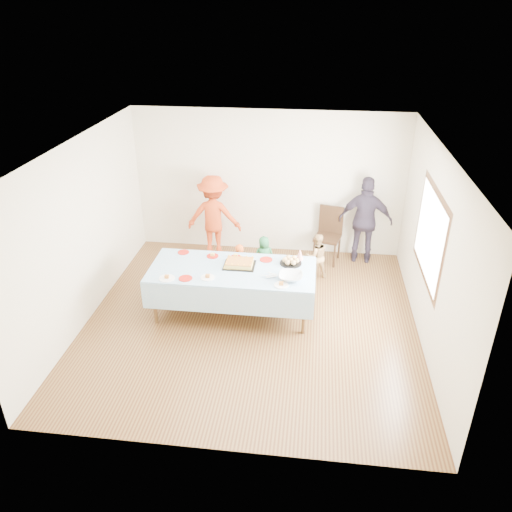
% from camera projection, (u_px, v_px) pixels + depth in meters
% --- Properties ---
extents(ground, '(5.00, 5.00, 0.00)m').
position_uv_depth(ground, '(251.00, 320.00, 7.68)').
color(ground, '#4A2915').
rests_on(ground, ground).
extents(room_walls, '(5.04, 5.04, 2.72)m').
position_uv_depth(room_walls, '(255.00, 214.00, 6.86)').
color(room_walls, beige).
rests_on(room_walls, ground).
extents(party_table, '(2.50, 1.10, 0.78)m').
position_uv_depth(party_table, '(232.00, 272.00, 7.55)').
color(party_table, '#54391C').
rests_on(party_table, ground).
extents(birthday_cake, '(0.48, 0.37, 0.08)m').
position_uv_depth(birthday_cake, '(239.00, 263.00, 7.59)').
color(birthday_cake, black).
rests_on(birthday_cake, party_table).
extents(rolls_tray, '(0.34, 0.34, 0.10)m').
position_uv_depth(rolls_tray, '(291.00, 261.00, 7.65)').
color(rolls_tray, black).
rests_on(rolls_tray, party_table).
extents(punch_bowl, '(0.35, 0.35, 0.09)m').
position_uv_depth(punch_bowl, '(291.00, 277.00, 7.23)').
color(punch_bowl, silver).
rests_on(punch_bowl, party_table).
extents(party_hat, '(0.11, 0.11, 0.19)m').
position_uv_depth(party_hat, '(300.00, 254.00, 7.75)').
color(party_hat, silver).
rests_on(party_hat, party_table).
extents(fork_pile, '(0.24, 0.18, 0.07)m').
position_uv_depth(fork_pile, '(270.00, 276.00, 7.28)').
color(fork_pile, white).
rests_on(fork_pile, party_table).
extents(plate_red_far_a, '(0.18, 0.18, 0.01)m').
position_uv_depth(plate_red_far_a, '(183.00, 252.00, 8.00)').
color(plate_red_far_a, red).
rests_on(plate_red_far_a, party_table).
extents(plate_red_far_b, '(0.19, 0.19, 0.01)m').
position_uv_depth(plate_red_far_b, '(213.00, 256.00, 7.88)').
color(plate_red_far_b, red).
rests_on(plate_red_far_b, party_table).
extents(plate_red_far_c, '(0.17, 0.17, 0.01)m').
position_uv_depth(plate_red_far_c, '(236.00, 257.00, 7.85)').
color(plate_red_far_c, red).
rests_on(plate_red_far_c, party_table).
extents(plate_red_far_d, '(0.20, 0.20, 0.01)m').
position_uv_depth(plate_red_far_d, '(266.00, 260.00, 7.77)').
color(plate_red_far_d, red).
rests_on(plate_red_far_d, party_table).
extents(plate_red_near, '(0.20, 0.20, 0.01)m').
position_uv_depth(plate_red_near, '(185.00, 278.00, 7.26)').
color(plate_red_near, red).
rests_on(plate_red_near, party_table).
extents(plate_white_left, '(0.23, 0.23, 0.01)m').
position_uv_depth(plate_white_left, '(167.00, 278.00, 7.26)').
color(plate_white_left, white).
rests_on(plate_white_left, party_table).
extents(plate_white_mid, '(0.21, 0.21, 0.01)m').
position_uv_depth(plate_white_mid, '(208.00, 278.00, 7.28)').
color(plate_white_mid, white).
rests_on(plate_white_mid, party_table).
extents(plate_white_right, '(0.21, 0.21, 0.01)m').
position_uv_depth(plate_white_right, '(281.00, 285.00, 7.09)').
color(plate_white_right, white).
rests_on(plate_white_right, party_table).
extents(dining_chair, '(0.55, 0.55, 1.04)m').
position_uv_depth(dining_chair, '(329.00, 231.00, 9.22)').
color(dining_chair, black).
rests_on(dining_chair, ground).
extents(toddler_left, '(0.31, 0.20, 0.85)m').
position_uv_depth(toddler_left, '(239.00, 267.00, 8.31)').
color(toddler_left, '#CC4F19').
rests_on(toddler_left, ground).
extents(toddler_mid, '(0.43, 0.35, 0.75)m').
position_uv_depth(toddler_mid, '(264.00, 256.00, 8.76)').
color(toddler_mid, '#22683B').
rests_on(toddler_mid, ground).
extents(toddler_right, '(0.48, 0.42, 0.82)m').
position_uv_depth(toddler_right, '(316.00, 256.00, 8.69)').
color(toddler_right, tan).
rests_on(toddler_right, ground).
extents(adult_left, '(1.02, 0.59, 1.57)m').
position_uv_depth(adult_left, '(214.00, 216.00, 9.31)').
color(adult_left, '#BE3C17').
rests_on(adult_left, ground).
extents(adult_right, '(1.00, 0.51, 1.64)m').
position_uv_depth(adult_right, '(365.00, 221.00, 9.04)').
color(adult_right, '#302837').
rests_on(adult_right, ground).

